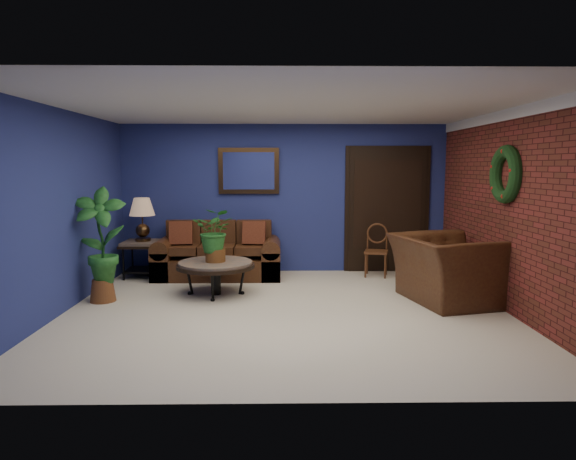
{
  "coord_description": "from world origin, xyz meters",
  "views": [
    {
      "loc": [
        -0.07,
        -6.22,
        1.8
      ],
      "look_at": [
        0.03,
        0.55,
        0.95
      ],
      "focal_mm": 32.0,
      "sensor_mm": 36.0,
      "label": 1
    }
  ],
  "objects_px": {
    "coffee_table": "(216,266)",
    "table_lamp": "(142,214)",
    "end_table": "(143,249)",
    "side_chair": "(377,246)",
    "armchair": "(447,269)",
    "sofa": "(219,258)"
  },
  "relations": [
    {
      "from": "coffee_table",
      "to": "armchair",
      "type": "bearing_deg",
      "value": -7.82
    },
    {
      "from": "end_table",
      "to": "side_chair",
      "type": "bearing_deg",
      "value": 0.93
    },
    {
      "from": "side_chair",
      "to": "armchair",
      "type": "xyz_separation_m",
      "value": [
        0.63,
        -1.67,
        -0.05
      ]
    },
    {
      "from": "sofa",
      "to": "coffee_table",
      "type": "xyz_separation_m",
      "value": [
        0.1,
        -1.2,
        0.11
      ]
    },
    {
      "from": "end_table",
      "to": "table_lamp",
      "type": "height_order",
      "value": "table_lamp"
    },
    {
      "from": "side_chair",
      "to": "armchair",
      "type": "relative_size",
      "value": 0.64
    },
    {
      "from": "coffee_table",
      "to": "end_table",
      "type": "relative_size",
      "value": 1.69
    },
    {
      "from": "sofa",
      "to": "armchair",
      "type": "xyz_separation_m",
      "value": [
        3.23,
        -1.63,
        0.14
      ]
    },
    {
      "from": "end_table",
      "to": "sofa",
      "type": "bearing_deg",
      "value": 1.24
    },
    {
      "from": "coffee_table",
      "to": "armchair",
      "type": "distance_m",
      "value": 3.16
    },
    {
      "from": "side_chair",
      "to": "armchair",
      "type": "bearing_deg",
      "value": -54.72
    },
    {
      "from": "armchair",
      "to": "end_table",
      "type": "bearing_deg",
      "value": 56.75
    },
    {
      "from": "end_table",
      "to": "table_lamp",
      "type": "distance_m",
      "value": 0.58
    },
    {
      "from": "end_table",
      "to": "table_lamp",
      "type": "relative_size",
      "value": 0.96
    },
    {
      "from": "side_chair",
      "to": "sofa",
      "type": "bearing_deg",
      "value": -164.72
    },
    {
      "from": "coffee_table",
      "to": "end_table",
      "type": "bearing_deg",
      "value": 138.27
    },
    {
      "from": "coffee_table",
      "to": "end_table",
      "type": "distance_m",
      "value": 1.77
    },
    {
      "from": "armchair",
      "to": "table_lamp",
      "type": "bearing_deg",
      "value": 56.75
    },
    {
      "from": "coffee_table",
      "to": "table_lamp",
      "type": "relative_size",
      "value": 1.62
    },
    {
      "from": "coffee_table",
      "to": "side_chair",
      "type": "bearing_deg",
      "value": 26.34
    },
    {
      "from": "coffee_table",
      "to": "table_lamp",
      "type": "xyz_separation_m",
      "value": [
        -1.32,
        1.18,
        0.62
      ]
    },
    {
      "from": "sofa",
      "to": "table_lamp",
      "type": "xyz_separation_m",
      "value": [
        -1.22,
        -0.03,
        0.73
      ]
    }
  ]
}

